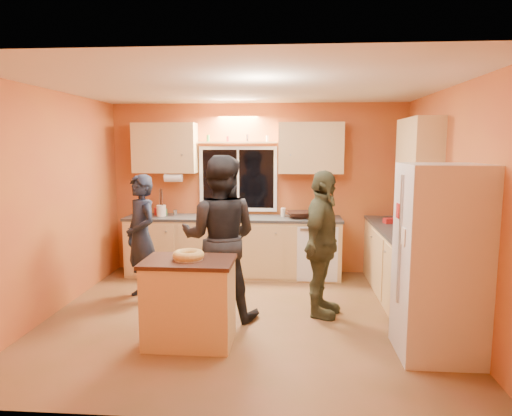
# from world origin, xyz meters

# --- Properties ---
(ground) EXTENTS (4.50, 4.50, 0.00)m
(ground) POSITION_xyz_m (0.00, 0.00, 0.00)
(ground) COLOR brown
(ground) RESTS_ON ground
(room_shell) EXTENTS (4.54, 4.04, 2.61)m
(room_shell) POSITION_xyz_m (0.12, 0.41, 1.62)
(room_shell) COLOR #B34C2E
(room_shell) RESTS_ON ground
(back_counter) EXTENTS (4.23, 0.62, 0.90)m
(back_counter) POSITION_xyz_m (0.01, 1.70, 0.45)
(back_counter) COLOR #DEB375
(back_counter) RESTS_ON ground
(right_counter) EXTENTS (0.62, 1.84, 0.90)m
(right_counter) POSITION_xyz_m (1.95, 0.50, 0.45)
(right_counter) COLOR #DEB375
(right_counter) RESTS_ON ground
(refrigerator) EXTENTS (0.72, 0.70, 1.80)m
(refrigerator) POSITION_xyz_m (1.89, -0.80, 0.90)
(refrigerator) COLOR silver
(refrigerator) RESTS_ON ground
(island) EXTENTS (0.89, 0.61, 0.86)m
(island) POSITION_xyz_m (-0.48, -0.73, 0.43)
(island) COLOR #DEB375
(island) RESTS_ON ground
(bundt_pastry) EXTENTS (0.31, 0.31, 0.09)m
(bundt_pastry) POSITION_xyz_m (-0.48, -0.73, 0.90)
(bundt_pastry) COLOR #D5AD57
(bundt_pastry) RESTS_ON island
(person_left) EXTENTS (0.68, 0.69, 1.60)m
(person_left) POSITION_xyz_m (-1.39, 0.58, 0.80)
(person_left) COLOR black
(person_left) RESTS_ON ground
(person_center) EXTENTS (0.94, 0.75, 1.86)m
(person_center) POSITION_xyz_m (-0.28, -0.00, 0.93)
(person_center) COLOR black
(person_center) RESTS_ON ground
(person_right) EXTENTS (0.69, 1.07, 1.69)m
(person_right) POSITION_xyz_m (0.87, 0.14, 0.84)
(person_right) COLOR #353823
(person_right) RESTS_ON ground
(mixing_bowl) EXTENTS (0.44, 0.44, 0.09)m
(mixing_bowl) POSITION_xyz_m (0.64, 1.69, 0.95)
(mixing_bowl) COLOR black
(mixing_bowl) RESTS_ON back_counter
(utensil_crock) EXTENTS (0.14, 0.14, 0.17)m
(utensil_crock) POSITION_xyz_m (-1.44, 1.68, 0.99)
(utensil_crock) COLOR silver
(utensil_crock) RESTS_ON back_counter
(potted_plant) EXTENTS (0.33, 0.31, 0.29)m
(potted_plant) POSITION_xyz_m (1.88, 0.25, 1.05)
(potted_plant) COLOR gray
(potted_plant) RESTS_ON right_counter
(red_box) EXTENTS (0.18, 0.15, 0.07)m
(red_box) POSITION_xyz_m (1.88, 1.30, 0.94)
(red_box) COLOR #A61A19
(red_box) RESTS_ON right_counter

